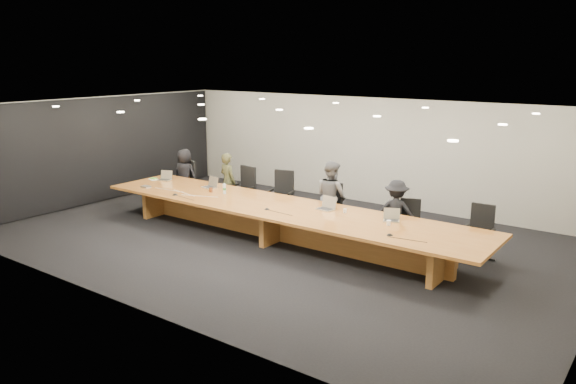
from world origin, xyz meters
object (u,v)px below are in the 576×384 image
conference_table (280,217)px  paper_cup_near (345,211)px  chair_right (409,223)px  av_box (146,187)px  water_bottle (224,189)px  person_d (396,212)px  chair_left (242,190)px  person_a (185,175)px  laptop_a (164,175)px  laptop_e (392,215)px  paper_cup_far (389,223)px  chair_mid_right (327,206)px  laptop_d (325,203)px  chair_far_left (184,181)px  mic_left (175,194)px  mic_right (390,234)px  mic_center (267,209)px  chair_far_right (479,232)px  person_b (228,182)px  amber_mug (211,190)px  laptop_b (209,182)px  person_c (331,196)px  chair_mid_left (280,195)px

conference_table → paper_cup_near: paper_cup_near is taller
chair_right → av_box: bearing=176.1°
water_bottle → person_d: bearing=16.2°
chair_left → person_a: person_a is taller
person_d → laptop_a: (-6.02, -0.91, 0.20)m
conference_table → paper_cup_near: (1.38, 0.35, 0.27)m
laptop_e → paper_cup_far: (0.08, -0.28, -0.07)m
chair_mid_right → laptop_d: size_ratio=3.18×
chair_far_left → laptop_e: 6.57m
mic_left → mic_right: 5.29m
chair_right → mic_center: size_ratio=8.65×
chair_far_right → laptop_e: size_ratio=3.49×
conference_table → av_box: bearing=-172.7°
person_b → amber_mug: size_ratio=14.09×
chair_mid_right → av_box: (-4.13, -1.66, 0.21)m
laptop_d → mic_right: bearing=-16.2°
chair_mid_right → amber_mug: chair_mid_right is taller
mic_left → laptop_b: bearing=83.5°
laptop_a → paper_cup_near: size_ratio=3.84×
paper_cup_far → person_c: bearing=149.9°
laptop_a → chair_far_right: bearing=-10.1°
laptop_e → av_box: (-6.09, -0.84, -0.11)m
paper_cup_near → mic_left: size_ratio=0.63×
person_b → av_box: size_ratio=6.76×
chair_right → mic_right: bearing=-96.9°
conference_table → person_b: person_b is taller
person_a → paper_cup_far: bearing=159.5°
chair_far_left → mic_right: 7.07m
chair_mid_left → person_c: (1.51, -0.13, 0.21)m
chair_far_left → chair_mid_left: (3.12, 0.18, 0.03)m
chair_left → mic_right: chair_left is taller
chair_left → mic_center: chair_left is taller
chair_far_left → av_box: (0.42, -1.64, 0.20)m
chair_mid_left → chair_right: size_ratio=1.18×
laptop_d → paper_cup_far: bearing=-2.1°
chair_far_left → laptop_a: size_ratio=3.54×
chair_far_left → chair_left: bearing=15.6°
laptop_d → amber_mug: bearing=-168.3°
laptop_b → laptop_d: 3.34m
chair_mid_right → person_b: (-3.01, 0.04, 0.18)m
chair_right → laptop_a: same height
person_d → person_a: bearing=-16.7°
water_bottle → person_a: bearing=155.9°
person_c → water_bottle: person_c is taller
amber_mug → chair_mid_right: bearing=23.8°
person_c → av_box: (-4.21, -1.69, -0.03)m
chair_mid_left → mic_right: size_ratio=9.93×
chair_far_right → person_a: person_a is taller
chair_far_left → person_d: bearing=15.5°
laptop_b → chair_right: bearing=20.8°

